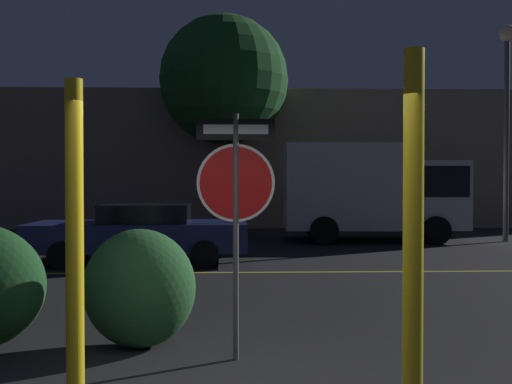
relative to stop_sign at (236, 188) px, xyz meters
name	(u,v)px	position (x,y,z in m)	size (l,w,h in m)	color
road_center_stripe	(238,272)	(0.02, 5.66, -1.81)	(39.33, 0.12, 0.01)	gold
stop_sign	(236,188)	(0.00, 0.00, 0.00)	(0.83, 0.06, 2.59)	#4C4C51
yellow_pole_left	(75,252)	(-1.24, -1.54, -0.48)	(0.14, 0.14, 2.67)	yellow
yellow_pole_right	(413,247)	(1.27, -1.95, -0.40)	(0.15, 0.15, 2.82)	yellow
hedge_bush_2	(140,288)	(-1.09, 0.48, -1.14)	(1.27, 0.93, 1.34)	#285B2D
passing_car_2	(141,232)	(-2.20, 7.12, -1.12)	(5.00, 2.07, 1.34)	navy
delivery_truck	(374,189)	(4.25, 11.67, -0.20)	(5.53, 2.65, 3.00)	silver
street_lamp	(507,92)	(8.28, 11.32, 2.80)	(0.51, 0.51, 6.66)	#4C4C51
tree_0	(224,80)	(-0.51, 15.74, 3.88)	(4.88, 4.88, 8.15)	#422D1E
building_backdrop	(252,160)	(0.62, 18.24, 0.93)	(29.09, 3.90, 5.48)	#7A6B5B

